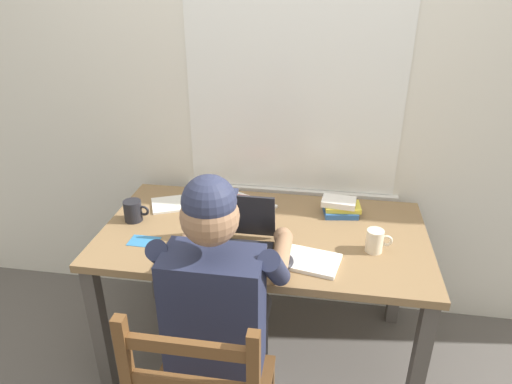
{
  "coord_description": "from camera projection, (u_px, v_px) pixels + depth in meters",
  "views": [
    {
      "loc": [
        0.25,
        -1.81,
        1.82
      ],
      "look_at": [
        -0.03,
        -0.05,
        0.95
      ],
      "focal_mm": 32.53,
      "sensor_mm": 36.0,
      "label": 1
    }
  ],
  "objects": [
    {
      "name": "paper_pile_back_corner",
      "position": [
        310.0,
        261.0,
        1.89
      ],
      "size": [
        0.26,
        0.21,
        0.02
      ],
      "primitive_type": "cube",
      "rotation": [
        0.0,
        0.0,
        -0.2
      ],
      "color": "white",
      "rests_on": "desk"
    },
    {
      "name": "seated_person",
      "position": [
        222.0,
        302.0,
        1.73
      ],
      "size": [
        0.5,
        0.6,
        1.25
      ],
      "color": "#232842",
      "rests_on": "ground"
    },
    {
      "name": "paper_pile_side",
      "position": [
        177.0,
        203.0,
        2.35
      ],
      "size": [
        0.3,
        0.25,
        0.01
      ],
      "primitive_type": "cube",
      "rotation": [
        0.0,
        0.0,
        0.41
      ],
      "color": "silver",
      "rests_on": "desk"
    },
    {
      "name": "book_stack_side",
      "position": [
        237.0,
        207.0,
        2.24
      ],
      "size": [
        0.2,
        0.15,
        0.08
      ],
      "color": "#BC332D",
      "rests_on": "desk"
    },
    {
      "name": "book_stack_main",
      "position": [
        341.0,
        207.0,
        2.25
      ],
      "size": [
        0.2,
        0.15,
        0.08
      ],
      "color": "#2D5B9E",
      "rests_on": "desk"
    },
    {
      "name": "computer_mouse",
      "position": [
        286.0,
        262.0,
        1.87
      ],
      "size": [
        0.06,
        0.1,
        0.03
      ],
      "primitive_type": "ellipsoid",
      "color": "#232328",
      "rests_on": "desk"
    },
    {
      "name": "desk",
      "position": [
        263.0,
        247.0,
        2.16
      ],
      "size": [
        1.48,
        0.79,
        0.73
      ],
      "color": "olive",
      "rests_on": "ground"
    },
    {
      "name": "ground_plane",
      "position": [
        263.0,
        350.0,
        2.44
      ],
      "size": [
        8.0,
        8.0,
        0.0
      ],
      "primitive_type": "plane",
      "color": "#56514C"
    },
    {
      "name": "laptop",
      "position": [
        234.0,
        239.0,
        1.96
      ],
      "size": [
        0.33,
        0.29,
        0.23
      ],
      "color": "#232328",
      "rests_on": "desk"
    },
    {
      "name": "coffee_mug_dark",
      "position": [
        133.0,
        211.0,
        2.18
      ],
      "size": [
        0.12,
        0.08,
        0.1
      ],
      "color": "black",
      "rests_on": "desk"
    },
    {
      "name": "paper_pile_near_laptop",
      "position": [
        249.0,
        205.0,
        2.34
      ],
      "size": [
        0.29,
        0.24,
        0.01
      ],
      "primitive_type": "cube",
      "rotation": [
        0.0,
        0.0,
        -0.5
      ],
      "color": "white",
      "rests_on": "desk"
    },
    {
      "name": "back_wall",
      "position": [
        278.0,
        83.0,
        2.29
      ],
      "size": [
        6.0,
        0.08,
        2.6
      ],
      "color": "silver",
      "rests_on": "ground"
    },
    {
      "name": "landscape_photo_print",
      "position": [
        144.0,
        241.0,
        2.04
      ],
      "size": [
        0.13,
        0.09,
        0.0
      ],
      "primitive_type": "cube",
      "rotation": [
        0.0,
        0.0,
        -0.02
      ],
      "color": "teal",
      "rests_on": "desk"
    },
    {
      "name": "coffee_mug_white",
      "position": [
        375.0,
        241.0,
        1.95
      ],
      "size": [
        0.11,
        0.07,
        0.1
      ],
      "color": "beige",
      "rests_on": "desk"
    }
  ]
}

